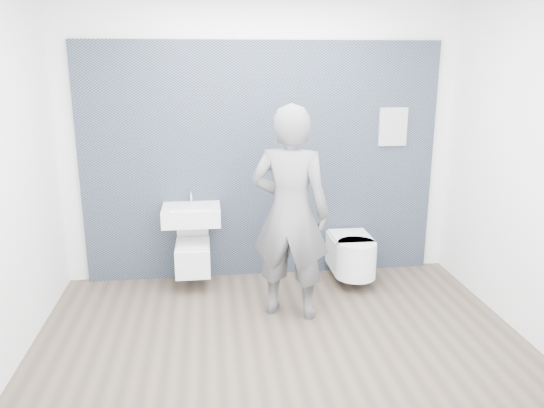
{
  "coord_description": "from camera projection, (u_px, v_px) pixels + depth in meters",
  "views": [
    {
      "loc": [
        -0.54,
        -3.82,
        2.21
      ],
      "look_at": [
        0.0,
        0.6,
        1.0
      ],
      "focal_mm": 35.0,
      "sensor_mm": 36.0,
      "label": 1
    }
  ],
  "objects": [
    {
      "name": "ground",
      "position": [
        281.0,
        342.0,
        4.3
      ],
      "size": [
        4.0,
        4.0,
        0.0
      ],
      "primitive_type": "plane",
      "color": "brown",
      "rests_on": "ground"
    },
    {
      "name": "room_shell",
      "position": [
        282.0,
        127.0,
        3.84
      ],
      "size": [
        4.0,
        4.0,
        4.0
      ],
      "color": "white",
      "rests_on": "ground"
    },
    {
      "name": "tile_wall",
      "position": [
        262.0,
        272.0,
        5.71
      ],
      "size": [
        3.6,
        0.06,
        2.4
      ],
      "primitive_type": "cube",
      "color": "black",
      "rests_on": "ground"
    },
    {
      "name": "washbasin",
      "position": [
        191.0,
        214.0,
        5.19
      ],
      "size": [
        0.56,
        0.42,
        0.42
      ],
      "color": "white",
      "rests_on": "ground"
    },
    {
      "name": "toilet_square",
      "position": [
        193.0,
        255.0,
        5.28
      ],
      "size": [
        0.34,
        0.49,
        0.64
      ],
      "color": "white",
      "rests_on": "ground"
    },
    {
      "name": "toilet_rounded",
      "position": [
        352.0,
        255.0,
        5.37
      ],
      "size": [
        0.4,
        0.68,
        0.37
      ],
      "color": "white",
      "rests_on": "ground"
    },
    {
      "name": "info_placard",
      "position": [
        385.0,
        268.0,
        5.82
      ],
      "size": [
        0.29,
        0.03,
        0.39
      ],
      "primitive_type": "cube",
      "color": "white",
      "rests_on": "ground"
    },
    {
      "name": "visitor",
      "position": [
        290.0,
        213.0,
        4.55
      ],
      "size": [
        0.8,
        0.66,
        1.87
      ],
      "primitive_type": "imported",
      "rotation": [
        0.0,
        0.0,
        2.78
      ],
      "color": "slate",
      "rests_on": "ground"
    }
  ]
}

